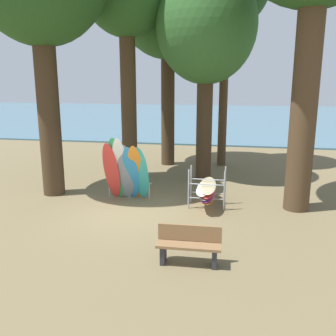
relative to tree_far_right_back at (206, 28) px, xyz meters
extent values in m
plane|color=brown|center=(-1.77, -4.37, -5.83)|extent=(80.00, 80.00, 0.00)
cube|color=#477084|center=(-1.77, 25.59, -5.78)|extent=(80.00, 36.00, 0.10)
cylinder|color=#42301E|center=(-4.98, -3.12, -2.76)|extent=(0.74, 0.74, 6.14)
cylinder|color=#4C3823|center=(3.21, -3.23, -2.22)|extent=(0.77, 0.77, 7.23)
cylinder|color=#4C3823|center=(0.61, 2.61, -2.35)|extent=(0.39, 0.39, 6.98)
cylinder|color=#4C3823|center=(-3.05, -0.18, -2.62)|extent=(0.62, 0.62, 6.42)
cylinder|color=#42301E|center=(0.00, 0.00, -3.47)|extent=(0.63, 0.63, 4.73)
ellipsoid|color=#33662D|center=(0.00, 0.00, 0.10)|extent=(3.81, 3.81, 4.38)
cylinder|color=#42301E|center=(-1.90, 2.29, -2.81)|extent=(0.62, 0.62, 6.04)
ellipsoid|color=red|center=(-2.70, -3.49, -4.83)|extent=(0.58, 0.75, 2.01)
ellipsoid|color=#339E56|center=(-2.54, -3.48, -4.74)|extent=(0.55, 0.74, 2.18)
ellipsoid|color=white|center=(-2.38, -3.46, -4.75)|extent=(0.57, 0.93, 2.17)
ellipsoid|color=gray|center=(-2.22, -3.44, -4.86)|extent=(0.57, 0.75, 1.95)
ellipsoid|color=#2D8ED1|center=(-2.06, -3.43, -4.88)|extent=(0.53, 0.80, 1.90)
ellipsoid|color=orange|center=(-1.90, -3.41, -4.86)|extent=(0.59, 0.92, 1.94)
ellipsoid|color=#38B2AD|center=(-1.74, -3.39, -4.88)|extent=(0.52, 0.78, 1.89)
cylinder|color=#9EA0A5|center=(-2.92, -3.15, -5.56)|extent=(0.04, 0.04, 0.55)
cylinder|color=#9EA0A5|center=(-1.52, -3.14, -5.56)|extent=(0.04, 0.04, 0.55)
cylinder|color=#9EA0A5|center=(-2.22, -3.14, -5.28)|extent=(1.56, 0.06, 0.04)
cylinder|color=#9EA0A5|center=(-0.10, -3.79, -5.21)|extent=(0.05, 0.05, 1.25)
cylinder|color=#9EA0A5|center=(1.00, -3.79, -5.21)|extent=(0.05, 0.05, 1.25)
cylinder|color=#9EA0A5|center=(-0.10, -3.19, -5.21)|extent=(0.05, 0.05, 1.25)
cylinder|color=#9EA0A5|center=(1.00, -3.19, -5.21)|extent=(0.05, 0.05, 1.25)
cylinder|color=#9EA0A5|center=(0.45, -3.79, -5.48)|extent=(1.10, 0.04, 0.04)
cylinder|color=#9EA0A5|center=(0.45, -3.79, -5.03)|extent=(1.10, 0.04, 0.04)
cylinder|color=#9EA0A5|center=(0.45, -3.19, -5.48)|extent=(1.10, 0.04, 0.04)
cylinder|color=#9EA0A5|center=(0.45, -3.19, -5.03)|extent=(1.10, 0.04, 0.04)
ellipsoid|color=orange|center=(0.45, -3.49, -5.44)|extent=(0.66, 2.13, 0.06)
ellipsoid|color=purple|center=(0.47, -3.49, -5.38)|extent=(0.54, 2.11, 0.06)
ellipsoid|color=gray|center=(0.39, -3.49, -5.32)|extent=(0.62, 2.13, 0.06)
ellipsoid|color=red|center=(0.49, -3.49, -5.26)|extent=(0.55, 2.11, 0.06)
ellipsoid|color=white|center=(0.39, -3.49, -5.20)|extent=(0.57, 2.12, 0.06)
ellipsoid|color=#C6B289|center=(0.48, -3.49, -5.14)|extent=(0.61, 2.12, 0.06)
cube|color=#2D2D33|center=(-0.17, -7.46, -5.62)|extent=(0.11, 0.32, 0.42)
cube|color=#2D2D33|center=(0.95, -7.43, -5.62)|extent=(0.11, 0.32, 0.42)
cube|color=olive|center=(0.39, -7.45, -5.38)|extent=(1.41, 0.43, 0.06)
cube|color=olive|center=(0.39, -7.27, -5.16)|extent=(1.40, 0.09, 0.36)
camera|label=1|loc=(1.33, -14.86, -1.89)|focal=39.97mm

